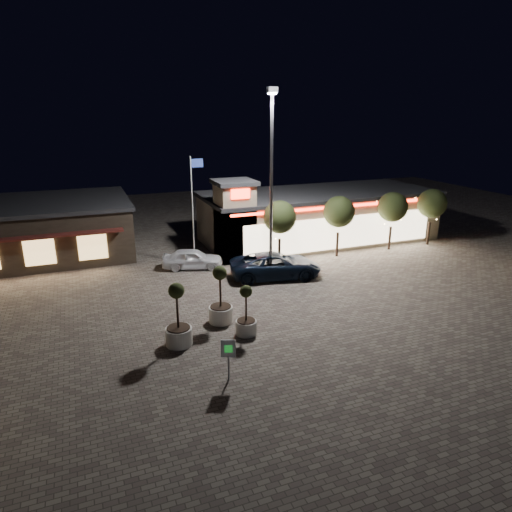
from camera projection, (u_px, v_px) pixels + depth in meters
name	position (u px, v px, depth m)	size (l,w,h in m)	color
ground	(296.00, 337.00, 23.28)	(90.00, 90.00, 0.00)	#70675A
retail_building	(314.00, 216.00, 39.93)	(20.40, 8.40, 6.10)	tan
restaurant_building	(21.00, 230.00, 35.44)	(16.40, 11.00, 4.30)	#382D23
floodlight_pole	(271.00, 177.00, 28.92)	(0.60, 0.40, 12.38)	gray
flagpole	(194.00, 202.00, 32.68)	(0.95, 0.10, 8.00)	white
string_tree_a	(280.00, 217.00, 33.33)	(2.42, 2.42, 4.79)	#332319
string_tree_b	(339.00, 212.00, 35.07)	(2.42, 2.42, 4.79)	#332319
string_tree_c	(393.00, 207.00, 36.81)	(2.42, 2.42, 4.79)	#332319
string_tree_d	(432.00, 204.00, 38.21)	(2.42, 2.42, 4.79)	#332319
pickup_truck	(276.00, 265.00, 31.32)	(2.87, 6.23, 1.73)	black
white_sedan	(192.00, 259.00, 33.15)	(1.74, 4.32, 1.47)	white
planter_left	(178.00, 326.00, 22.24)	(1.32, 1.32, 3.24)	silver
planter_mid	(246.00, 319.00, 23.36)	(1.09, 1.09, 2.69)	silver
planter_right	(221.00, 305.00, 24.66)	(1.31, 1.31, 3.22)	silver
valet_sign	(228.00, 352.00, 19.21)	(0.60, 0.27, 1.89)	gray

